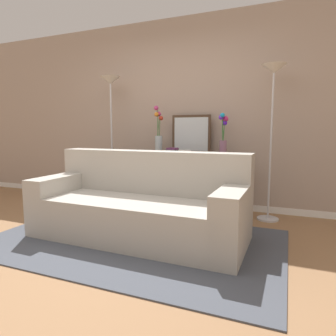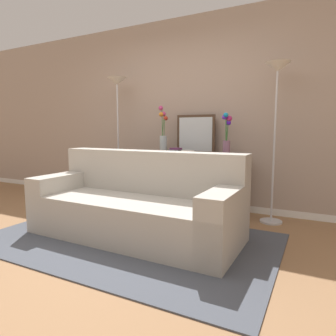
{
  "view_description": "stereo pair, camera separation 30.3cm",
  "coord_description": "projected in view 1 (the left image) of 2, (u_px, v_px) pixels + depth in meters",
  "views": [
    {
      "loc": [
        1.55,
        -2.12,
        1.1
      ],
      "look_at": [
        0.23,
        1.12,
        0.66
      ],
      "focal_mm": 31.82,
      "sensor_mm": 36.0,
      "label": 1
    },
    {
      "loc": [
        1.83,
        -1.99,
        1.1
      ],
      "look_at": [
        0.23,
        1.12,
        0.66
      ],
      "focal_mm": 31.82,
      "sensor_mm": 36.0,
      "label": 2
    }
  ],
  "objects": [
    {
      "name": "ground_plane",
      "position": [
        97.0,
        255.0,
        2.67
      ],
      "size": [
        16.0,
        16.0,
        0.02
      ],
      "primitive_type": "cube",
      "color": "#936B47"
    },
    {
      "name": "back_wall",
      "position": [
        178.0,
        114.0,
        4.39
      ],
      "size": [
        12.0,
        0.15,
        2.68
      ],
      "color": "white",
      "rests_on": "ground"
    },
    {
      "name": "area_rug",
      "position": [
        133.0,
        241.0,
        2.97
      ],
      "size": [
        2.87,
        1.77,
        0.01
      ],
      "color": "#474C56",
      "rests_on": "ground"
    },
    {
      "name": "couch",
      "position": [
        141.0,
        207.0,
        3.08
      ],
      "size": [
        2.18,
        0.92,
        0.88
      ],
      "color": "#ADA89E",
      "rests_on": "ground"
    },
    {
      "name": "console_table",
      "position": [
        189.0,
        171.0,
        4.08
      ],
      "size": [
        1.42,
        0.37,
        0.78
      ],
      "color": "#473323",
      "rests_on": "ground"
    },
    {
      "name": "floor_lamp_left",
      "position": [
        111.0,
        105.0,
        4.35
      ],
      "size": [
        0.28,
        0.28,
        1.87
      ],
      "color": "silver",
      "rests_on": "ground"
    },
    {
      "name": "floor_lamp_right",
      "position": [
        273.0,
        99.0,
        3.51
      ],
      "size": [
        0.28,
        0.28,
        1.87
      ],
      "color": "silver",
      "rests_on": "ground"
    },
    {
      "name": "wall_mirror",
      "position": [
        191.0,
        134.0,
        4.16
      ],
      "size": [
        0.56,
        0.02,
        0.53
      ],
      "color": "#473323",
      "rests_on": "console_table"
    },
    {
      "name": "vase_tall_flowers",
      "position": [
        159.0,
        135.0,
        4.21
      ],
      "size": [
        0.12,
        0.13,
        0.66
      ],
      "color": "silver",
      "rests_on": "console_table"
    },
    {
      "name": "vase_short_flowers",
      "position": [
        223.0,
        135.0,
        3.88
      ],
      "size": [
        0.12,
        0.13,
        0.54
      ],
      "color": "gray",
      "rests_on": "console_table"
    },
    {
      "name": "fruit_bowl",
      "position": [
        185.0,
        152.0,
        3.95
      ],
      "size": [
        0.18,
        0.18,
        0.06
      ],
      "color": "silver",
      "rests_on": "console_table"
    },
    {
      "name": "book_stack",
      "position": [
        172.0,
        151.0,
        4.02
      ],
      "size": [
        0.19,
        0.16,
        0.09
      ],
      "color": "slate",
      "rests_on": "console_table"
    },
    {
      "name": "book_row_under_console",
      "position": [
        164.0,
        204.0,
        4.28
      ],
      "size": [
        0.43,
        0.17,
        0.13
      ],
      "color": "#1E7075",
      "rests_on": "ground"
    }
  ]
}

